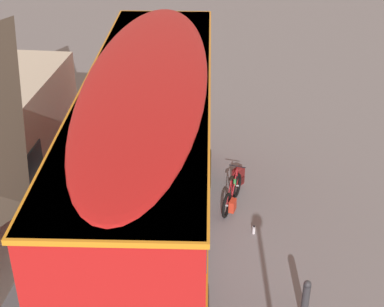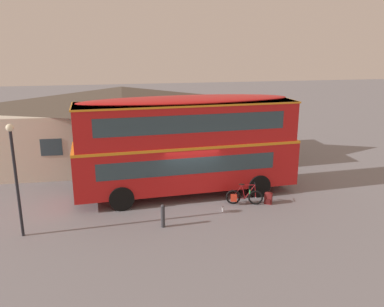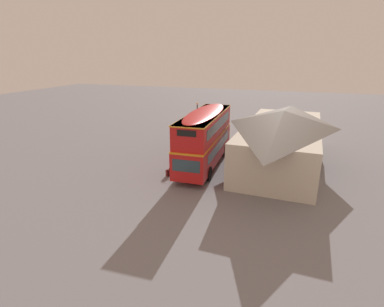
{
  "view_description": "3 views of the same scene",
  "coord_description": "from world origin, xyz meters",
  "px_view_note": "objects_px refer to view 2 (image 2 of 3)",
  "views": [
    {
      "loc": [
        -10.45,
        -0.78,
        8.81
      ],
      "look_at": [
        2.13,
        0.04,
        1.69
      ],
      "focal_mm": 52.97,
      "sensor_mm": 36.0,
      "label": 1
    },
    {
      "loc": [
        -3.58,
        -16.75,
        6.98
      ],
      "look_at": [
        0.11,
        0.16,
        2.22
      ],
      "focal_mm": 36.49,
      "sensor_mm": 36.0,
      "label": 2
    },
    {
      "loc": [
        23.78,
        7.74,
        9.23
      ],
      "look_at": [
        1.9,
        0.29,
        1.58
      ],
      "focal_mm": 28.13,
      "sensor_mm": 36.0,
      "label": 3
    }
  ],
  "objects_px": {
    "backpack_on_ground": "(268,198)",
    "double_decker_bus": "(187,142)",
    "water_bottle_clear_plastic": "(223,209)",
    "touring_bicycle": "(243,197)",
    "kerb_bollard": "(163,215)",
    "street_lamp": "(15,168)"
  },
  "relations": [
    {
      "from": "double_decker_bus",
      "to": "kerb_bollard",
      "type": "height_order",
      "value": "double_decker_bus"
    },
    {
      "from": "street_lamp",
      "to": "kerb_bollard",
      "type": "relative_size",
      "value": 4.48
    },
    {
      "from": "touring_bicycle",
      "to": "water_bottle_clear_plastic",
      "type": "distance_m",
      "value": 1.29
    },
    {
      "from": "water_bottle_clear_plastic",
      "to": "kerb_bollard",
      "type": "bearing_deg",
      "value": -160.97
    },
    {
      "from": "backpack_on_ground",
      "to": "kerb_bollard",
      "type": "relative_size",
      "value": 0.59
    },
    {
      "from": "double_decker_bus",
      "to": "kerb_bollard",
      "type": "distance_m",
      "value": 4.31
    },
    {
      "from": "double_decker_bus",
      "to": "backpack_on_ground",
      "type": "height_order",
      "value": "double_decker_bus"
    },
    {
      "from": "double_decker_bus",
      "to": "backpack_on_ground",
      "type": "relative_size",
      "value": 18.57
    },
    {
      "from": "water_bottle_clear_plastic",
      "to": "kerb_bollard",
      "type": "height_order",
      "value": "kerb_bollard"
    },
    {
      "from": "double_decker_bus",
      "to": "kerb_bollard",
      "type": "xyz_separation_m",
      "value": [
        -1.67,
        -3.35,
        -2.15
      ]
    },
    {
      "from": "touring_bicycle",
      "to": "double_decker_bus",
      "type": "bearing_deg",
      "value": 140.67
    },
    {
      "from": "backpack_on_ground",
      "to": "water_bottle_clear_plastic",
      "type": "distance_m",
      "value": 2.33
    },
    {
      "from": "backpack_on_ground",
      "to": "double_decker_bus",
      "type": "bearing_deg",
      "value": 149.44
    },
    {
      "from": "double_decker_bus",
      "to": "water_bottle_clear_plastic",
      "type": "bearing_deg",
      "value": -65.27
    },
    {
      "from": "backpack_on_ground",
      "to": "kerb_bollard",
      "type": "bearing_deg",
      "value": -165.12
    },
    {
      "from": "touring_bicycle",
      "to": "street_lamp",
      "type": "relative_size",
      "value": 0.38
    },
    {
      "from": "backpack_on_ground",
      "to": "water_bottle_clear_plastic",
      "type": "xyz_separation_m",
      "value": [
        -2.29,
        -0.39,
        -0.18
      ]
    },
    {
      "from": "backpack_on_ground",
      "to": "kerb_bollard",
      "type": "height_order",
      "value": "kerb_bollard"
    },
    {
      "from": "street_lamp",
      "to": "kerb_bollard",
      "type": "height_order",
      "value": "street_lamp"
    },
    {
      "from": "touring_bicycle",
      "to": "backpack_on_ground",
      "type": "distance_m",
      "value": 1.17
    },
    {
      "from": "touring_bicycle",
      "to": "water_bottle_clear_plastic",
      "type": "relative_size",
      "value": 7.12
    },
    {
      "from": "water_bottle_clear_plastic",
      "to": "street_lamp",
      "type": "xyz_separation_m",
      "value": [
        -8.11,
        -0.55,
        2.6
      ]
    }
  ]
}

